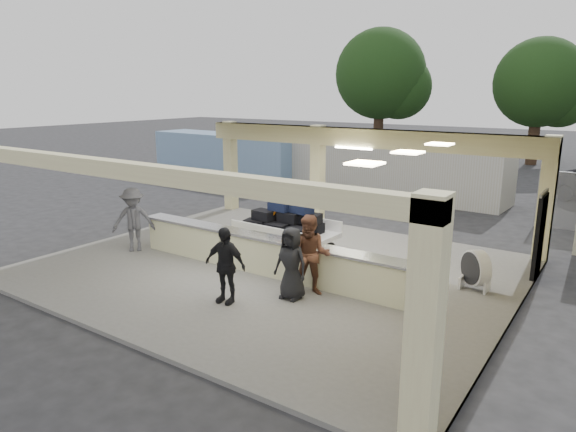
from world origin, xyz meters
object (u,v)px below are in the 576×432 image
Objects in this scene: baggage_counter at (262,254)px; passenger_a at (311,255)px; passenger_b at (225,265)px; luggage_cart at (286,226)px; passenger_d at (291,263)px; baggage_handler at (281,223)px; passenger_c at (133,220)px; container_white at (378,166)px; container_blue at (227,156)px; drum_fan at (476,268)px.

passenger_a reaches higher than baggage_counter.
passenger_b is at bearing -75.70° from baggage_counter.
luggage_cart is 1.65× the size of passenger_d.
baggage_handler is at bearing 98.40° from passenger_b.
luggage_cart is 4.48m from passenger_c.
container_white is (-3.84, 12.91, 0.34)m from passenger_d.
baggage_handler is 3.74m from passenger_b.
container_blue reaches higher than baggage_handler.
container_white reaches higher than baggage_handler.
passenger_c is (-4.72, 1.37, 0.07)m from passenger_b.
baggage_handler is 3.34m from passenger_d.
container_white is (-1.95, 10.38, 0.33)m from luggage_cart.
passenger_a is (1.84, -0.57, 0.45)m from baggage_counter.
drum_fan is at bearing 121.40° from baggage_handler.
baggage_handler is 1.08× the size of passenger_d.
passenger_b is (-4.39, -3.90, 0.35)m from drum_fan.
passenger_c is at bearing -121.63° from drum_fan.
passenger_b reaches higher than passenger_d.
drum_fan is 12.32m from container_white.
passenger_a is 6.04m from passenger_c.
container_blue is (-11.52, 13.36, 0.24)m from passenger_b.
passenger_c reaches higher than baggage_handler.
luggage_cart is 14.55m from container_blue.
baggage_counter is 4.93× the size of passenger_d.
drum_fan is 0.08× the size of container_white.
drum_fan is (5.19, 0.37, -0.33)m from luggage_cart.
container_blue is (-6.80, 11.99, 0.16)m from passenger_c.
passenger_d is 0.18× the size of container_blue.
baggage_handler is 4.33m from passenger_c.
container_blue is (-8.77, -0.55, -0.07)m from container_white.
container_white is at bearing 102.38° from luggage_cart.
drum_fan is at bearing 13.87° from passenger_a.
baggage_counter is 12.13m from container_white.
passenger_b is 1.04× the size of passenger_d.
passenger_a is at bearing -98.50° from drum_fan.
drum_fan is 0.10× the size of container_blue.
container_blue is at bearing 134.13° from baggage_counter.
baggage_counter is at bearing 97.09° from passenger_b.
baggage_counter is at bearing -43.01° from container_blue.
passenger_b is at bearing 43.85° from baggage_handler.
drum_fan is at bearing -51.79° from container_white.
container_blue is at bearing -104.62° from baggage_handler.
passenger_b is at bearing -157.27° from passenger_a.
passenger_a is (-3.06, -2.45, 0.42)m from drum_fan.
drum_fan is at bearing 21.03° from baggage_counter.
baggage_counter is at bearing -76.63° from container_white.
passenger_c is 5.82m from passenger_d.
baggage_counter reaches higher than drum_fan.
baggage_counter is 4.28m from passenger_c.
passenger_d is at bearing -95.90° from drum_fan.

